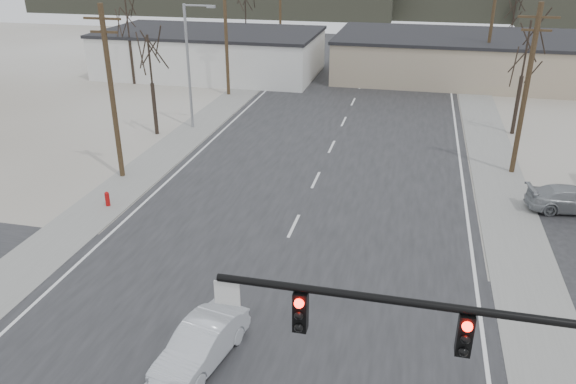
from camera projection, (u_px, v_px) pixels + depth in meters
name	position (u px, v px, depth m)	size (l,w,h in m)	color
ground	(247.00, 324.00, 20.89)	(140.00, 140.00, 0.00)	silver
main_road	(319.00, 174.00, 34.19)	(18.00, 110.00, 0.05)	black
cross_road	(247.00, 324.00, 20.88)	(90.00, 10.00, 0.04)	black
sidewalk_left	(188.00, 136.00, 40.82)	(3.00, 90.00, 0.06)	gray
sidewalk_right	(493.00, 159.00, 36.43)	(3.00, 90.00, 0.06)	gray
traffic_signal_mast	(513.00, 377.00, 11.83)	(8.95, 0.43, 7.20)	black
fire_hydrant	(107.00, 199.00, 29.91)	(0.24, 0.24, 0.87)	#A50C0C
building_left_far	(211.00, 52.00, 58.77)	(22.30, 12.30, 4.50)	silver
building_right_far	(467.00, 57.00, 56.98)	(26.30, 14.30, 4.30)	tan
upole_left_b	(112.00, 91.00, 31.76)	(2.20, 0.30, 10.00)	#43341F
upole_left_c	(226.00, 37.00, 49.51)	(2.20, 0.30, 10.00)	#43341F
upole_left_d	(280.00, 11.00, 67.26)	(2.20, 0.30, 10.00)	#43341F
upole_right_a	(526.00, 89.00, 32.33)	(2.20, 0.30, 10.00)	#43341F
upole_right_b	(490.00, 32.00, 51.86)	(2.20, 0.30, 10.00)	#43341F
streetlight_main	(191.00, 60.00, 40.55)	(2.40, 0.25, 9.00)	gray
tree_left_near	(150.00, 62.00, 39.17)	(3.30, 3.30, 7.35)	#2D231C
tree_right_mid	(526.00, 52.00, 38.94)	(3.74, 3.74, 8.33)	#2D231C
tree_left_far	(245.00, 6.00, 62.02)	(3.96, 3.96, 8.82)	#2D231C
tree_right_far	(514.00, 14.00, 61.64)	(3.52, 3.52, 7.84)	#2D231C
tree_left_mid	(127.00, 18.00, 53.02)	(3.96, 3.96, 8.82)	#2D231C
sedan_crossing	(201.00, 344.00, 18.73)	(1.49, 4.27, 1.41)	silver
car_far_a	(428.00, 57.00, 63.82)	(2.34, 5.76, 1.67)	black
car_far_b	(380.00, 45.00, 71.28)	(1.65, 4.10, 1.40)	black
car_parked_silver	(571.00, 199.00, 29.30)	(1.84, 4.53, 1.31)	gray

